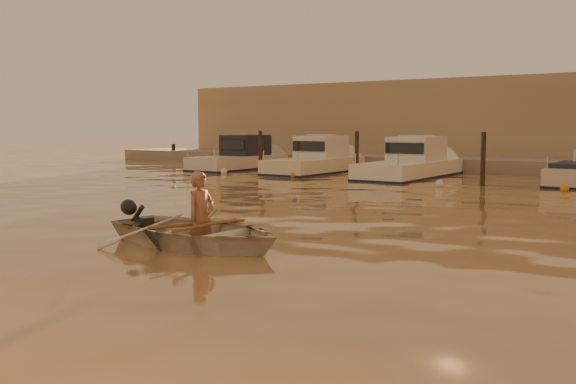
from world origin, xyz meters
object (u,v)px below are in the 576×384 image
Objects in this scene: dinghy at (197,232)px; moored_boat_1 at (315,160)px; moored_boat_0 at (239,157)px; moored_boat_2 at (410,163)px; waterfront_building at (563,123)px; person at (201,218)px.

dinghy is 0.55× the size of moored_boat_1.
moored_boat_0 and moored_boat_1 have the same top height.
moored_boat_1 is at bearing 28.49° from dinghy.
dinghy is at bearing -79.45° from moored_boat_2.
moored_boat_0 reaches higher than dinghy.
moored_boat_0 is 1.00× the size of moored_boat_1.
waterfront_building reaches higher than dinghy.
moored_boat_1 is 4.87m from moored_boat_2.
moored_boat_2 is at bearing -110.19° from waterfront_building.
person is (0.10, -0.01, 0.27)m from dinghy.
dinghy is 0.48× the size of moored_boat_2.
moored_boat_1 is at bearing 0.00° from moored_boat_0.
moored_boat_2 reaches higher than dinghy.
dinghy is 19.10m from moored_boat_1.
person is at bearing -79.13° from moored_boat_2.
dinghy is 21.47m from moored_boat_0.
moored_boat_2 is at bearing 13.97° from dinghy.
waterfront_building reaches higher than moored_boat_2.
waterfront_building is (0.82, 28.30, 2.13)m from dinghy.
moored_boat_0 is 9.48m from moored_boat_2.
moored_boat_2 is 0.17× the size of waterfront_building.
moored_boat_1 reaches higher than dinghy.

